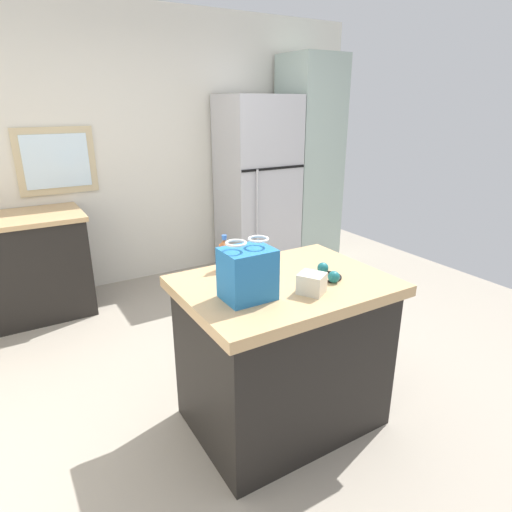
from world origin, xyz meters
TOP-DOWN VIEW (x-y plane):
  - ground at (0.00, 0.00)m, footprint 5.83×5.83m
  - back_wall at (-0.01, 2.30)m, footprint 4.86×0.13m
  - kitchen_island at (-0.18, -0.39)m, footprint 1.11×0.83m
  - refrigerator at (1.04, 1.90)m, footprint 0.77×0.68m
  - tall_cabinet at (1.74, 1.90)m, footprint 0.58×0.61m
  - shopping_bag at (-0.46, -0.47)m, footprint 0.24×0.20m
  - small_box at (-0.15, -0.58)m, footprint 0.16×0.17m
  - bottle at (-0.37, -0.07)m, footprint 0.06×0.06m
  - ear_defenders at (0.05, -0.47)m, footprint 0.18×0.20m

SIDE VIEW (x-z plane):
  - ground at x=0.00m, z-range 0.00..0.00m
  - kitchen_island at x=-0.18m, z-range 0.01..0.90m
  - ear_defenders at x=0.05m, z-range 0.89..0.95m
  - refrigerator at x=1.04m, z-range 0.00..1.88m
  - small_box at x=-0.15m, z-range 0.90..1.00m
  - bottle at x=-0.37m, z-range 0.89..1.09m
  - shopping_bag at x=-0.46m, z-range 0.88..1.18m
  - tall_cabinet at x=1.74m, z-range 0.00..2.30m
  - back_wall at x=-0.01m, z-range 0.00..2.69m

